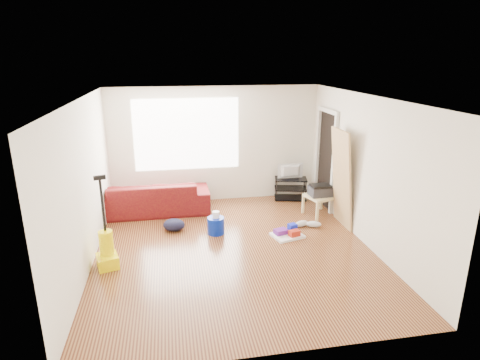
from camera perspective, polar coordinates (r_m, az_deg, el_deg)
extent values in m
cube|color=#421C10|center=(6.80, -0.84, -9.87)|extent=(4.50, 5.00, 0.01)
cube|color=white|center=(6.08, -0.94, 11.59)|extent=(4.50, 5.00, 0.01)
cube|color=silver|center=(8.72, -3.56, 5.01)|extent=(4.50, 0.01, 2.50)
cube|color=silver|center=(4.05, 4.95, -10.04)|extent=(4.50, 0.01, 2.50)
cube|color=silver|center=(6.38, -21.26, -0.82)|extent=(0.01, 5.00, 2.50)
cube|color=silver|center=(7.03, 17.52, 1.19)|extent=(0.01, 5.00, 2.50)
cube|color=white|center=(8.61, -7.57, 6.42)|extent=(2.20, 0.01, 1.50)
cube|color=silver|center=(8.16, 13.15, 1.91)|extent=(0.06, 0.08, 2.00)
cube|color=silver|center=(8.97, 10.93, 3.43)|extent=(0.06, 0.08, 2.00)
cube|color=silver|center=(8.37, 12.43, 9.61)|extent=(0.06, 0.98, 0.08)
cube|color=black|center=(8.58, 12.20, 2.72)|extent=(0.01, 0.86, 1.98)
imported|color=#42010F|center=(8.51, -12.10, -4.48)|extent=(2.27, 0.89, 0.66)
cube|color=black|center=(9.13, 7.14, -2.50)|extent=(0.77, 0.55, 0.03)
cube|color=black|center=(9.06, 7.19, -1.18)|extent=(0.77, 0.55, 0.03)
cube|color=black|center=(8.99, 7.24, 0.15)|extent=(0.77, 0.55, 0.03)
cylinder|color=black|center=(8.88, 5.20, -1.56)|extent=(0.02, 0.02, 0.48)
cylinder|color=black|center=(9.20, 5.11, -0.87)|extent=(0.02, 0.02, 0.48)
cylinder|color=black|center=(8.93, 9.32, -1.61)|extent=(0.02, 0.02, 0.48)
cylinder|color=black|center=(9.25, 9.09, -0.92)|extent=(0.02, 0.02, 0.48)
imported|color=black|center=(8.94, 7.28, 1.23)|extent=(0.57, 0.07, 0.33)
cube|color=#CBBB7D|center=(8.21, 11.30, -2.31)|extent=(0.64, 0.64, 0.05)
cube|color=#CBBB7D|center=(7.98, 10.91, -4.48)|extent=(0.05, 0.05, 0.37)
cube|color=#CBBB7D|center=(8.32, 8.97, -3.45)|extent=(0.05, 0.05, 0.37)
cube|color=#CBBB7D|center=(8.26, 13.47, -3.89)|extent=(0.05, 0.05, 0.37)
cube|color=#CBBB7D|center=(8.59, 11.49, -2.92)|extent=(0.05, 0.05, 0.37)
cube|color=#27272D|center=(8.17, 11.35, -1.55)|extent=(0.44, 0.35, 0.18)
cube|color=black|center=(8.14, 11.39, -0.81)|extent=(0.40, 0.30, 0.04)
cylinder|color=#051FA0|center=(7.39, -3.44, -7.56)|extent=(0.40, 0.40, 0.31)
cylinder|color=white|center=(7.31, -3.43, -6.05)|extent=(0.13, 0.13, 0.12)
cube|color=white|center=(7.30, 6.73, -7.83)|extent=(0.61, 0.54, 0.04)
cube|color=#A42313|center=(7.22, 7.74, -7.50)|extent=(0.21, 0.17, 0.10)
cube|color=#591A7D|center=(7.29, 5.84, -7.29)|extent=(0.27, 0.22, 0.08)
cube|color=#101DBB|center=(7.38, 7.46, -6.74)|extent=(0.17, 0.16, 0.15)
ellipsoid|color=black|center=(7.59, -9.34, -7.08)|extent=(0.47, 0.42, 0.22)
ellipsoid|color=silver|center=(7.71, 8.73, -6.16)|extent=(0.32, 0.21, 0.12)
ellipsoid|color=silver|center=(7.73, 10.42, -6.21)|extent=(0.32, 0.21, 0.12)
cube|color=#FFE600|center=(6.57, -18.31, -10.89)|extent=(0.38, 0.41, 0.19)
cylinder|color=#FFE600|center=(6.50, -18.49, -8.45)|extent=(0.22, 0.22, 0.38)
cylinder|color=black|center=(6.30, -18.96, -3.46)|extent=(0.04, 0.04, 0.81)
cube|color=black|center=(6.17, -19.36, 0.33)|extent=(0.18, 0.09, 0.06)
cube|color=tan|center=(7.95, 13.77, -6.20)|extent=(0.23, 0.74, 1.85)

